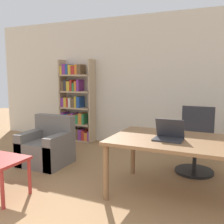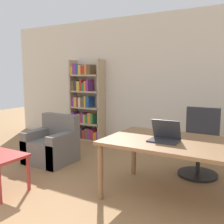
{
  "view_description": "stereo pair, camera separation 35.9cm",
  "coord_description": "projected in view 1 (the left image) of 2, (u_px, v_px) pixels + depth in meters",
  "views": [
    {
      "loc": [
        1.44,
        -0.68,
        1.5
      ],
      "look_at": [
        -0.1,
        2.68,
        0.97
      ],
      "focal_mm": 42.0,
      "sensor_mm": 36.0,
      "label": 1
    },
    {
      "loc": [
        1.76,
        -0.51,
        1.5
      ],
      "look_at": [
        -0.1,
        2.68,
        0.97
      ],
      "focal_mm": 42.0,
      "sensor_mm": 36.0,
      "label": 2
    }
  ],
  "objects": [
    {
      "name": "desk",
      "position": [
        182.0,
        146.0,
        3.17
      ],
      "size": [
        1.73,
        1.05,
        0.72
      ],
      "color": "olive",
      "rests_on": "ground_plane"
    },
    {
      "name": "armchair",
      "position": [
        47.0,
        148.0,
        4.42
      ],
      "size": [
        0.74,
        0.69,
        0.81
      ],
      "color": "#66605B",
      "rests_on": "ground_plane"
    },
    {
      "name": "wall_back",
      "position": [
        155.0,
        82.0,
        5.3
      ],
      "size": [
        8.0,
        0.06,
        2.7
      ],
      "color": "beige",
      "rests_on": "ground_plane"
    },
    {
      "name": "bookshelf",
      "position": [
        75.0,
        105.0,
        5.95
      ],
      "size": [
        0.81,
        0.28,
        1.84
      ],
      "color": "tan",
      "rests_on": "ground_plane"
    },
    {
      "name": "office_chair",
      "position": [
        196.0,
        145.0,
        4.06
      ],
      "size": [
        0.58,
        0.58,
        1.01
      ],
      "color": "black",
      "rests_on": "ground_plane"
    },
    {
      "name": "laptop",
      "position": [
        169.0,
        135.0,
        3.15
      ],
      "size": [
        0.34,
        0.25,
        0.25
      ],
      "color": "#2D2D33",
      "rests_on": "desk"
    }
  ]
}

